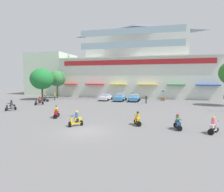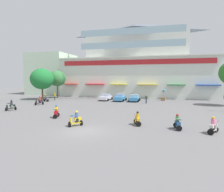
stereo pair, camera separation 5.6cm
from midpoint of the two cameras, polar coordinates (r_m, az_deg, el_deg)
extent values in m
plane|color=slate|center=(30.09, 1.59, -3.87)|extent=(128.00, 128.00, 0.00)
cube|color=silver|center=(52.79, 7.32, 5.31)|extent=(39.03, 12.82, 9.74)
cube|color=silver|center=(54.08, 7.52, 14.15)|extent=(25.04, 11.53, 6.87)
pyramid|color=slate|center=(55.04, 7.58, 19.11)|extent=(25.54, 11.79, 2.76)
cube|color=red|center=(46.54, 6.36, 9.91)|extent=(35.90, 0.12, 1.14)
cube|color=silver|center=(46.62, 6.37, 11.49)|extent=(39.03, 0.70, 0.24)
cube|color=red|center=(50.80, -12.08, 3.48)|extent=(3.80, 1.10, 0.20)
cube|color=red|center=(48.23, -5.10, 3.49)|extent=(4.83, 1.10, 0.20)
cube|color=gold|center=(46.55, 1.92, 3.44)|extent=(4.08, 1.10, 0.20)
cube|color=gold|center=(45.56, 10.35, 3.32)|extent=(4.66, 1.10, 0.20)
cube|color=#297338|center=(45.54, 18.44, 3.14)|extent=(3.89, 1.10, 0.20)
cube|color=#173D99|center=(46.46, 26.58, 2.89)|extent=(4.80, 1.10, 0.20)
cube|color=#99B7C6|center=(41.93, 5.38, 14.89)|extent=(22.03, 0.08, 1.37)
cube|color=#99B7C6|center=(42.48, 5.41, 18.55)|extent=(22.03, 0.08, 1.37)
cube|color=silver|center=(63.27, -17.10, 6.17)|extent=(11.62, 11.91, 12.09)
cylinder|color=brown|center=(46.11, -19.80, 0.80)|extent=(0.35, 0.35, 2.88)
ellipsoid|color=#1F7432|center=(45.99, -19.92, 4.77)|extent=(5.02, 5.27, 4.63)
cylinder|color=brown|center=(48.84, -15.73, 1.41)|extent=(0.30, 0.30, 3.34)
ellipsoid|color=#36763E|center=(48.74, -15.82, 5.02)|extent=(4.01, 4.14, 3.77)
cube|color=white|center=(41.91, -1.78, -0.49)|extent=(1.90, 4.51, 0.62)
cube|color=#A3B0CA|center=(41.86, -1.79, 0.27)|extent=(1.56, 2.28, 0.50)
cylinder|color=black|center=(43.51, -2.26, -0.65)|extent=(0.61, 0.19, 0.60)
cylinder|color=black|center=(42.98, -0.12, -0.72)|extent=(0.61, 0.19, 0.60)
cylinder|color=black|center=(40.94, -3.53, -1.03)|extent=(0.61, 0.19, 0.60)
cylinder|color=black|center=(40.37, -1.27, -1.11)|extent=(0.61, 0.19, 0.60)
cube|color=#4293CF|center=(40.62, 2.48, -0.59)|extent=(1.92, 4.37, 0.74)
cube|color=#8EACD0|center=(40.56, 2.48, 0.29)|extent=(1.58, 2.21, 0.51)
cylinder|color=black|center=(42.16, 1.80, -0.84)|extent=(0.61, 0.19, 0.60)
cylinder|color=black|center=(41.74, 4.09, -0.91)|extent=(0.61, 0.19, 0.60)
cylinder|color=black|center=(39.61, 0.78, -1.23)|extent=(0.61, 0.19, 0.60)
cylinder|color=black|center=(39.16, 3.21, -1.31)|extent=(0.61, 0.19, 0.60)
cube|color=#3988C1|center=(40.14, 6.67, -0.73)|extent=(1.71, 4.00, 0.69)
cube|color=#9CBDCC|center=(40.08, 6.68, 0.15)|extent=(1.46, 2.00, 0.55)
cylinder|color=black|center=(41.51, 5.76, -0.96)|extent=(0.60, 0.17, 0.60)
cylinder|color=black|center=(41.28, 8.07, -1.02)|extent=(0.60, 0.17, 0.60)
cylinder|color=black|center=(39.09, 5.19, -1.34)|extent=(0.60, 0.17, 0.60)
cylinder|color=black|center=(38.85, 7.63, -1.41)|extent=(0.60, 0.17, 0.60)
cylinder|color=black|center=(18.66, 19.28, -9.01)|extent=(0.54, 0.22, 0.52)
cylinder|color=black|center=(19.80, 18.43, -8.17)|extent=(0.54, 0.22, 0.52)
cube|color=#275594|center=(19.22, 18.84, -8.40)|extent=(0.45, 1.09, 0.10)
cube|color=#275594|center=(19.35, 18.72, -7.25)|extent=(0.40, 0.71, 0.28)
cube|color=#275594|center=(18.73, 19.21, -8.29)|extent=(0.34, 0.19, 0.65)
cylinder|color=black|center=(18.59, 19.27, -6.70)|extent=(0.52, 0.12, 0.04)
cube|color=#17262C|center=(19.28, 18.78, -7.66)|extent=(0.36, 0.33, 0.36)
cylinder|color=#497B4F|center=(19.19, 18.82, -6.41)|extent=(0.37, 0.37, 0.50)
sphere|color=red|center=(19.12, 18.85, -5.35)|extent=(0.25, 0.25, 0.25)
cube|color=#497B4F|center=(18.93, 19.01, -6.49)|extent=(0.41, 0.49, 0.10)
cylinder|color=black|center=(32.22, -28.73, -3.44)|extent=(0.53, 0.37, 0.52)
cylinder|color=black|center=(32.64, -26.56, -3.24)|extent=(0.53, 0.37, 0.52)
cube|color=black|center=(32.42, -27.64, -3.24)|extent=(0.79, 1.14, 0.10)
cube|color=black|center=(32.44, -27.28, -2.51)|extent=(0.61, 0.78, 0.28)
cube|color=black|center=(32.22, -28.53, -2.99)|extent=(0.35, 0.27, 0.70)
cylinder|color=black|center=(32.15, -28.61, -2.02)|extent=(0.47, 0.28, 0.04)
cube|color=#706950|center=(32.42, -27.44, -2.74)|extent=(0.41, 0.40, 0.36)
cylinder|color=#2B3136|center=(32.37, -27.48, -1.94)|extent=(0.43, 0.43, 0.55)
sphere|color=black|center=(32.32, -27.51, -1.26)|extent=(0.25, 0.25, 0.25)
cube|color=#2B3136|center=(32.27, -27.96, -1.93)|extent=(0.51, 0.55, 0.10)
cylinder|color=black|center=(41.55, -18.42, -1.25)|extent=(0.35, 0.53, 0.52)
cylinder|color=black|center=(42.53, -19.27, -1.13)|extent=(0.35, 0.53, 0.52)
cube|color=gray|center=(42.03, -18.85, -1.11)|extent=(1.05, 0.68, 0.10)
cube|color=gray|center=(42.18, -19.02, -0.64)|extent=(0.72, 0.54, 0.28)
cube|color=gray|center=(41.63, -18.52, -0.96)|extent=(0.26, 0.35, 0.64)
cylinder|color=black|center=(41.56, -18.52, -0.24)|extent=(0.25, 0.49, 0.04)
cube|color=black|center=(42.11, -18.95, -0.81)|extent=(0.39, 0.41, 0.36)
cylinder|color=#536845|center=(42.07, -18.96, -0.22)|extent=(0.42, 0.42, 0.51)
sphere|color=gold|center=(42.04, -18.98, 0.28)|extent=(0.25, 0.25, 0.25)
cube|color=#536845|center=(41.85, -18.78, -0.20)|extent=(0.54, 0.49, 0.10)
cylinder|color=black|center=(23.87, -16.34, -5.84)|extent=(0.54, 0.30, 0.52)
cylinder|color=black|center=(25.03, -15.74, -5.32)|extent=(0.54, 0.30, 0.52)
cube|color=red|center=(24.44, -16.04, -5.43)|extent=(0.60, 1.10, 0.10)
cube|color=red|center=(24.58, -15.95, -4.40)|extent=(0.50, 0.74, 0.28)
cube|color=red|center=(23.94, -16.29, -5.19)|extent=(0.35, 0.23, 0.71)
cylinder|color=black|center=(23.82, -16.34, -3.88)|extent=(0.51, 0.20, 0.04)
cube|color=#1F2824|center=(24.50, -15.99, -4.71)|extent=(0.39, 0.37, 0.36)
cylinder|color=gold|center=(24.43, -16.02, -3.67)|extent=(0.40, 0.40, 0.55)
sphere|color=#2D63A0|center=(24.38, -16.04, -2.78)|extent=(0.25, 0.25, 0.25)
cube|color=gold|center=(24.17, -16.15, -3.70)|extent=(0.46, 0.52, 0.10)
cylinder|color=black|center=(19.56, -12.31, -8.18)|extent=(0.47, 0.46, 0.52)
cylinder|color=black|center=(19.99, -8.95, -7.83)|extent=(0.47, 0.46, 0.52)
cube|color=gold|center=(19.76, -10.62, -7.84)|extent=(0.95, 0.97, 0.10)
cube|color=gold|center=(19.75, -10.03, -6.64)|extent=(0.69, 0.70, 0.28)
cube|color=gold|center=(19.55, -11.99, -7.43)|extent=(0.33, 0.32, 0.70)
cylinder|color=black|center=(19.43, -12.09, -5.85)|extent=(0.40, 0.39, 0.04)
cube|color=black|center=(19.74, -10.30, -7.00)|extent=(0.42, 0.42, 0.36)
cylinder|color=#3B5B8D|center=(19.65, -10.32, -5.71)|extent=(0.45, 0.45, 0.55)
sphere|color=gold|center=(19.58, -10.34, -4.61)|extent=(0.25, 0.25, 0.25)
cube|color=#3B5B8D|center=(19.55, -11.06, -5.70)|extent=(0.55, 0.55, 0.10)
cylinder|color=black|center=(20.64, 7.19, -7.39)|extent=(0.54, 0.30, 0.52)
cylinder|color=black|center=(19.42, 7.95, -8.21)|extent=(0.54, 0.30, 0.52)
cube|color=gold|center=(20.02, 7.56, -7.62)|extent=(0.63, 1.15, 0.10)
cube|color=gold|center=(19.72, 7.71, -6.78)|extent=(0.52, 0.77, 0.28)
cube|color=gold|center=(20.47, 7.27, -6.89)|extent=(0.35, 0.24, 0.65)
cylinder|color=black|center=(20.39, 7.27, -5.41)|extent=(0.50, 0.20, 0.04)
cube|color=#262228|center=(19.84, 7.64, -7.06)|extent=(0.39, 0.37, 0.36)
cylinder|color=gold|center=(19.76, 7.66, -5.85)|extent=(0.41, 0.41, 0.50)
sphere|color=black|center=(19.69, 7.67, -4.82)|extent=(0.25, 0.25, 0.25)
cube|color=gold|center=(20.02, 7.49, -5.62)|extent=(0.46, 0.53, 0.10)
cylinder|color=black|center=(19.60, 28.26, -8.67)|extent=(0.52, 0.38, 0.52)
cylinder|color=black|center=(18.47, 27.19, -9.44)|extent=(0.52, 0.38, 0.52)
cube|color=silver|center=(19.02, 27.75, -8.87)|extent=(0.77, 1.06, 0.10)
cube|color=silver|center=(18.73, 27.61, -7.85)|extent=(0.60, 0.73, 0.28)
cube|color=silver|center=(19.43, 28.19, -8.05)|extent=(0.35, 0.28, 0.69)
cylinder|color=black|center=(19.34, 28.28, -6.45)|extent=(0.47, 0.29, 0.04)
cube|color=#29212E|center=(18.85, 27.68, -8.15)|extent=(0.42, 0.40, 0.36)
cylinder|color=pink|center=(18.75, 27.73, -6.83)|extent=(0.44, 0.44, 0.53)
sphere|color=gold|center=(18.68, 27.78, -5.71)|extent=(0.25, 0.25, 0.25)
cube|color=pink|center=(19.00, 27.97, -6.61)|extent=(0.51, 0.55, 0.10)
cylinder|color=black|center=(36.91, -21.59, -2.14)|extent=(0.51, 0.40, 0.52)
cylinder|color=black|center=(37.39, -19.68, -1.98)|extent=(0.51, 0.40, 0.52)
cube|color=black|center=(37.14, -20.63, -1.97)|extent=(0.88, 1.14, 0.10)
cube|color=black|center=(37.18, -20.31, -1.35)|extent=(0.66, 0.79, 0.28)
cube|color=black|center=(36.93, -21.41, -1.75)|extent=(0.34, 0.29, 0.69)
cylinder|color=black|center=(36.86, -21.48, -0.91)|extent=(0.45, 0.32, 0.04)
cube|color=black|center=(37.16, -20.45, -1.54)|extent=(0.42, 0.41, 0.36)
cylinder|color=brown|center=(37.11, -20.48, -0.83)|extent=(0.44, 0.44, 0.58)
sphere|color=red|center=(37.07, -20.50, -0.21)|extent=(0.25, 0.25, 0.25)
cube|color=brown|center=(37.00, -20.90, -0.81)|extent=(0.53, 0.55, 0.10)
cylinder|color=#2B2C4E|center=(37.37, 10.11, -1.50)|extent=(0.25, 0.25, 0.86)
cylinder|color=#2A3927|center=(37.29, 10.13, -0.44)|extent=(0.40, 0.40, 0.53)
sphere|color=tan|center=(37.26, 10.14, 0.14)|extent=(0.22, 0.22, 0.22)
cylinder|color=#2C2C49|center=(45.03, 6.00, -0.31)|extent=(0.27, 0.27, 0.87)
cylinder|color=#407057|center=(44.97, 6.01, 0.60)|extent=(0.44, 0.44, 0.56)
sphere|color=tan|center=(44.94, 6.02, 1.09)|extent=(0.21, 0.21, 0.21)
cylinder|color=black|center=(44.04, -16.49, -0.60)|extent=(0.23, 0.23, 0.90)
cylinder|color=gold|center=(43.97, -16.51, 0.36)|extent=(0.38, 0.38, 0.58)
sphere|color=tan|center=(43.94, -16.53, 0.89)|extent=(0.24, 0.24, 0.24)
cube|color=#98714A|center=(42.73, 14.88, -0.83)|extent=(1.00, 0.77, 0.75)
cylinder|color=#4C4C4C|center=(42.64, 14.91, 0.47)|extent=(0.04, 0.04, 1.20)
sphere|color=#37AAD8|center=(42.62, 15.28, 1.57)|extent=(0.39, 0.39, 0.39)
sphere|color=purple|center=(42.77, 14.93, 1.46)|extent=(0.36, 0.36, 0.36)
sphere|color=yellow|center=(42.60, 14.54, 1.47)|extent=(0.31, 0.31, 0.31)
sphere|color=#32A3E1|center=(42.33, 14.90, 1.78)|extent=(0.35, 0.35, 0.35)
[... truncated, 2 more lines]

